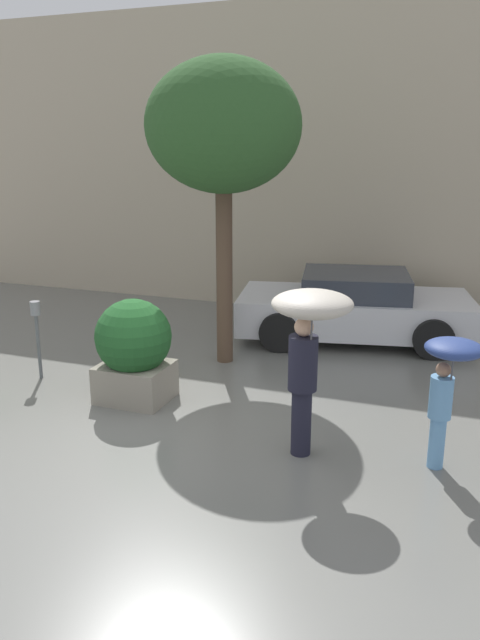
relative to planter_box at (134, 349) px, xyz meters
The scene contains 8 objects.
ground_plane 1.39m from the planter_box, 49.77° to the right, with size 40.00×40.00×0.00m, color slate.
building_facade 6.09m from the planter_box, 82.19° to the left, with size 18.00×0.30×6.00m.
planter_box is the anchor object (origin of this frame).
person_adult 2.75m from the planter_box, 17.01° to the right, with size 0.84×0.84×1.88m.
person_child 4.00m from the planter_box, ahead, with size 0.58×0.58×1.45m.
parked_car_near 4.39m from the planter_box, 59.32° to the left, with size 4.27×2.62×1.19m.
street_tree 3.44m from the planter_box, 73.95° to the left, with size 2.27×2.27×4.55m.
parking_meter 1.74m from the planter_box, behind, with size 0.14×0.14×1.16m.
Camera 1 is at (3.26, -5.94, 3.29)m, focal length 35.00 mm.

